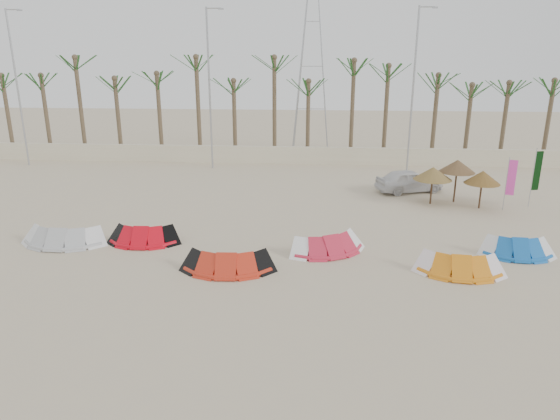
# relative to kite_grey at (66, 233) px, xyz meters

# --- Properties ---
(ground) EXTENTS (120.00, 120.00, 0.00)m
(ground) POSITION_rel_kite_grey_xyz_m (9.40, -4.69, -0.42)
(ground) COLOR #B9A88D
(ground) RESTS_ON ground
(boundary_wall) EXTENTS (60.00, 0.30, 1.30)m
(boundary_wall) POSITION_rel_kite_grey_xyz_m (9.40, 17.31, 0.23)
(boundary_wall) COLOR beige
(boundary_wall) RESTS_ON ground
(palm_line) EXTENTS (52.00, 4.00, 7.70)m
(palm_line) POSITION_rel_kite_grey_xyz_m (10.07, 18.81, 6.02)
(palm_line) COLOR brown
(palm_line) RESTS_ON ground
(lamp_a) EXTENTS (1.25, 0.14, 11.00)m
(lamp_a) POSITION_rel_kite_grey_xyz_m (-10.56, 15.31, 5.35)
(lamp_a) COLOR #A5A8AD
(lamp_a) RESTS_ON ground
(lamp_b) EXTENTS (1.25, 0.14, 11.00)m
(lamp_b) POSITION_rel_kite_grey_xyz_m (3.44, 15.31, 5.35)
(lamp_b) COLOR #A5A8AD
(lamp_b) RESTS_ON ground
(lamp_c) EXTENTS (1.25, 0.14, 11.00)m
(lamp_c) POSITION_rel_kite_grey_xyz_m (17.44, 15.31, 5.35)
(lamp_c) COLOR #A5A8AD
(lamp_c) RESTS_ON ground
(pylon) EXTENTS (3.00, 3.00, 14.00)m
(pylon) POSITION_rel_kite_grey_xyz_m (10.40, 23.31, -0.42)
(pylon) COLOR #A5A8AD
(pylon) RESTS_ON ground
(kite_grey) EXTENTS (3.65, 1.58, 0.90)m
(kite_grey) POSITION_rel_kite_grey_xyz_m (0.00, 0.00, 0.00)
(kite_grey) COLOR #AAABAD
(kite_grey) RESTS_ON ground
(kite_red_left) EXTENTS (3.14, 1.60, 0.90)m
(kite_red_left) POSITION_rel_kite_grey_xyz_m (3.47, 0.35, -0.00)
(kite_red_left) COLOR red
(kite_red_left) RESTS_ON ground
(kite_red_mid) EXTENTS (3.56, 1.66, 0.90)m
(kite_red_mid) POSITION_rel_kite_grey_xyz_m (7.68, -2.24, -0.00)
(kite_red_mid) COLOR red
(kite_red_mid) RESTS_ON ground
(kite_red_right) EXTENTS (3.73, 2.70, 0.90)m
(kite_red_right) POSITION_rel_kite_grey_xyz_m (11.56, -0.09, -0.00)
(kite_red_right) COLOR red
(kite_red_right) RESTS_ON ground
(kite_orange) EXTENTS (3.36, 1.83, 0.90)m
(kite_orange) POSITION_rel_kite_grey_xyz_m (16.48, -1.87, -0.00)
(kite_orange) COLOR orange
(kite_orange) RESTS_ON ground
(kite_blue) EXTENTS (2.99, 1.67, 0.90)m
(kite_blue) POSITION_rel_kite_grey_xyz_m (19.33, 0.07, -0.01)
(kite_blue) COLOR #145DB3
(kite_blue) RESTS_ON ground
(parasol_left) EXTENTS (2.10, 2.10, 2.09)m
(parasol_left) POSITION_rel_kite_grey_xyz_m (17.37, 7.23, 1.31)
(parasol_left) COLOR #4C331E
(parasol_left) RESTS_ON ground
(parasol_mid) EXTENTS (1.89, 1.89, 2.08)m
(parasol_mid) POSITION_rel_kite_grey_xyz_m (19.82, 6.58, 1.30)
(parasol_mid) COLOR #4C331E
(parasol_mid) RESTS_ON ground
(parasol_right) EXTENTS (1.98, 1.98, 2.42)m
(parasol_right) POSITION_rel_kite_grey_xyz_m (18.76, 7.70, 1.65)
(parasol_right) COLOR #4C331E
(parasol_right) RESTS_ON ground
(flag_pink) EXTENTS (0.44, 0.19, 2.89)m
(flag_pink) POSITION_rel_kite_grey_xyz_m (21.18, 6.39, 1.29)
(flag_pink) COLOR #A5A8AD
(flag_pink) RESTS_ON ground
(flag_green) EXTENTS (0.45, 0.12, 3.27)m
(flag_green) POSITION_rel_kite_grey_xyz_m (22.73, 6.96, 1.52)
(flag_green) COLOR #A5A8AD
(flag_green) RESTS_ON ground
(car) EXTENTS (4.34, 2.85, 1.37)m
(car) POSITION_rel_kite_grey_xyz_m (16.59, 9.72, 0.27)
(car) COLOR silver
(car) RESTS_ON ground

